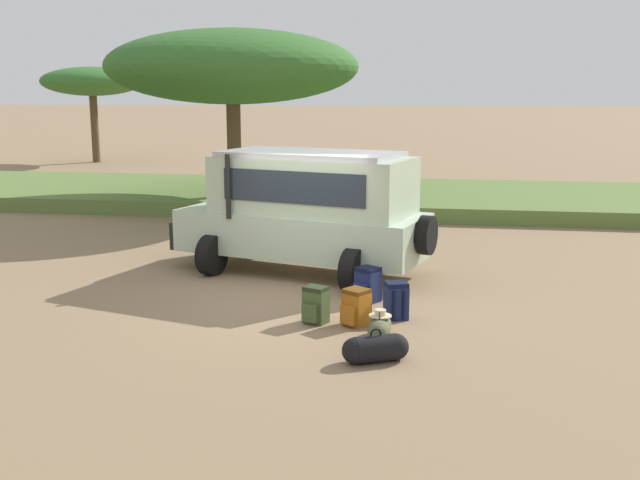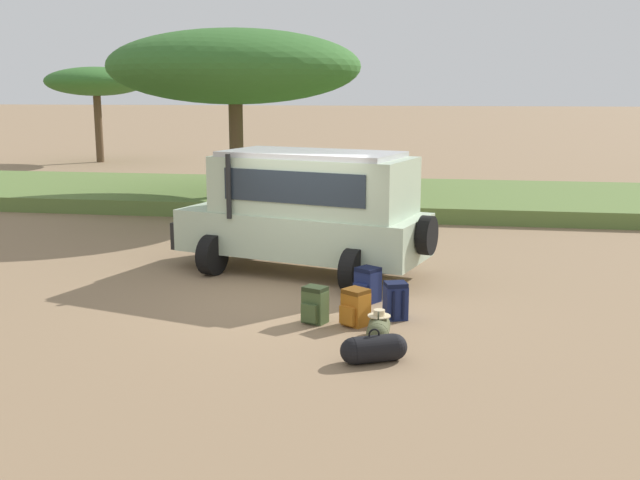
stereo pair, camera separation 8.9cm
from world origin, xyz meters
TOP-DOWN VIEW (x-y plane):
  - ground_plane at (0.00, 0.00)m, footprint 320.00×320.00m
  - grass_bank at (0.00, 11.32)m, footprint 120.00×7.00m
  - safari_vehicle at (-0.03, 1.87)m, footprint 5.47×3.55m
  - backpack_beside_front_wheel at (1.33, -1.39)m, footprint 0.49×0.50m
  - backpack_cluster_center at (1.38, -0.05)m, footprint 0.49×0.51m
  - backpack_near_rear_wheel at (1.92, -0.97)m, footprint 0.43×0.45m
  - backpack_outermost at (0.68, -1.38)m, footprint 0.44×0.44m
  - duffel_bag_low_black_case at (1.75, -2.03)m, footprint 0.34×0.80m
  - duffel_bag_soft_canvas at (1.77, -2.96)m, footprint 0.89×0.61m
  - acacia_tree_far_left at (-14.68, 23.17)m, footprint 5.09×4.56m
  - acacia_tree_left_mid at (-3.61, 9.44)m, footprint 7.51×7.10m

SIDE VIEW (x-z plane):
  - ground_plane at x=0.00m, z-range 0.00..0.00m
  - duffel_bag_low_black_case at x=1.75m, z-range -0.04..0.39m
  - duffel_bag_soft_canvas at x=1.77m, z-range -0.05..0.42m
  - grass_bank at x=0.00m, z-range 0.00..0.44m
  - backpack_beside_front_wheel at x=1.33m, z-range -0.01..0.57m
  - backpack_outermost at x=0.68m, z-range -0.01..0.58m
  - backpack_near_rear_wheel at x=1.92m, z-range -0.01..0.60m
  - backpack_cluster_center at x=1.38m, z-range -0.01..0.60m
  - safari_vehicle at x=-0.03m, z-range 0.07..2.51m
  - acacia_tree_far_left at x=-14.68m, z-range 1.62..6.36m
  - acacia_tree_left_mid at x=-3.61m, z-range 1.58..6.96m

